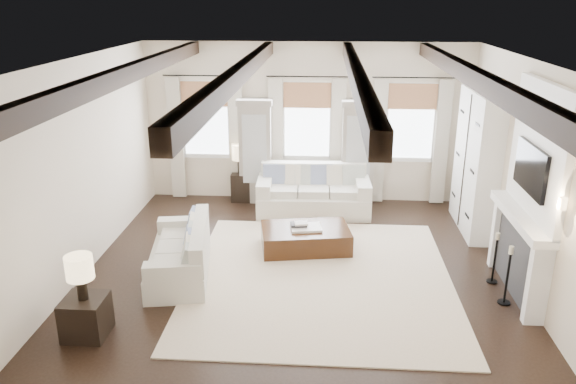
# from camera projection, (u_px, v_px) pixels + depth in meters

# --- Properties ---
(ground) EXTENTS (7.50, 7.50, 0.00)m
(ground) POSITION_uv_depth(u_px,v_px,m) (297.00, 284.00, 8.29)
(ground) COLOR black
(ground) RESTS_ON ground
(room_shell) EXTENTS (6.54, 7.54, 3.22)m
(room_shell) POSITION_uv_depth(u_px,v_px,m) (350.00, 146.00, 8.46)
(room_shell) COLOR beige
(room_shell) RESTS_ON ground
(area_rug) EXTENTS (3.92, 4.27, 0.02)m
(area_rug) POSITION_uv_depth(u_px,v_px,m) (320.00, 278.00, 8.46)
(area_rug) COLOR beige
(area_rug) RESTS_ON ground
(sofa_back) EXTENTS (2.20, 1.05, 0.93)m
(sofa_back) POSITION_uv_depth(u_px,v_px,m) (313.00, 193.00, 10.95)
(sofa_back) COLOR silver
(sofa_back) RESTS_ON ground
(sofa_left) EXTENTS (1.14, 1.98, 0.80)m
(sofa_left) POSITION_uv_depth(u_px,v_px,m) (183.00, 254.00, 8.49)
(sofa_left) COLOR silver
(sofa_left) RESTS_ON ground
(ottoman) EXTENTS (1.57, 1.13, 0.38)m
(ottoman) POSITION_uv_depth(u_px,v_px,m) (305.00, 239.00, 9.38)
(ottoman) COLOR black
(ottoman) RESTS_ON ground
(tray) EXTENTS (0.56, 0.46, 0.04)m
(tray) POSITION_uv_depth(u_px,v_px,m) (306.00, 228.00, 9.29)
(tray) COLOR white
(tray) RESTS_ON ottoman
(book_lower) EXTENTS (0.29, 0.24, 0.04)m
(book_lower) POSITION_uv_depth(u_px,v_px,m) (299.00, 225.00, 9.31)
(book_lower) COLOR #262628
(book_lower) RESTS_ON tray
(book_upper) EXTENTS (0.25, 0.20, 0.03)m
(book_upper) POSITION_uv_depth(u_px,v_px,m) (301.00, 223.00, 9.27)
(book_upper) COLOR beige
(book_upper) RESTS_ON book_lower
(side_table_front) EXTENTS (0.51, 0.51, 0.51)m
(side_table_front) POSITION_uv_depth(u_px,v_px,m) (86.00, 317.00, 6.98)
(side_table_front) COLOR black
(side_table_front) RESTS_ON ground
(lamp_front) EXTENTS (0.34, 0.34, 0.58)m
(lamp_front) POSITION_uv_depth(u_px,v_px,m) (80.00, 270.00, 6.77)
(lamp_front) COLOR black
(lamp_front) RESTS_ON side_table_front
(side_table_back) EXTENTS (0.39, 0.39, 0.59)m
(side_table_back) POSITION_uv_depth(u_px,v_px,m) (242.00, 187.00, 11.61)
(side_table_back) COLOR black
(side_table_back) RESTS_ON ground
(lamp_back) EXTENTS (0.35, 0.35, 0.61)m
(lamp_back) POSITION_uv_depth(u_px,v_px,m) (241.00, 154.00, 11.37)
(lamp_back) COLOR black
(lamp_back) RESTS_ON side_table_back
(candlestick_near) EXTENTS (0.18, 0.18, 0.86)m
(candlestick_near) POSITION_uv_depth(u_px,v_px,m) (507.00, 280.00, 7.67)
(candlestick_near) COLOR black
(candlestick_near) RESTS_ON ground
(candlestick_far) EXTENTS (0.16, 0.16, 0.80)m
(candlestick_far) POSITION_uv_depth(u_px,v_px,m) (494.00, 262.00, 8.25)
(candlestick_far) COLOR black
(candlestick_far) RESTS_ON ground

